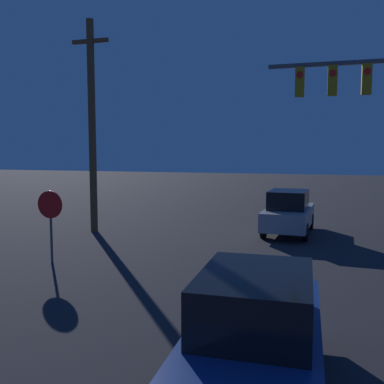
% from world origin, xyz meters
% --- Properties ---
extents(car_near, '(1.73, 3.95, 1.68)m').
position_xyz_m(car_near, '(2.16, 6.49, 0.83)').
color(car_near, navy).
rests_on(car_near, ground_plane).
extents(car_far, '(1.83, 4.00, 1.68)m').
position_xyz_m(car_far, '(1.81, 17.72, 0.83)').
color(car_far, '#99999E').
rests_on(car_far, ground_plane).
extents(traffic_signal_mast, '(4.93, 0.30, 6.61)m').
position_xyz_m(traffic_signal_mast, '(4.59, 15.12, 4.62)').
color(traffic_signal_mast, '#4C4C51').
rests_on(traffic_signal_mast, ground_plane).
extents(stop_sign, '(0.78, 0.07, 2.06)m').
position_xyz_m(stop_sign, '(-4.36, 11.46, 1.44)').
color(stop_sign, '#4C4C51').
rests_on(stop_sign, ground_plane).
extents(utility_pole, '(1.48, 0.28, 8.12)m').
position_xyz_m(utility_pole, '(-5.57, 16.02, 4.20)').
color(utility_pole, brown).
rests_on(utility_pole, ground_plane).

